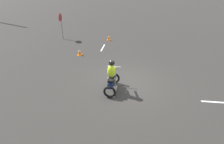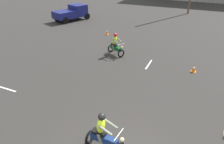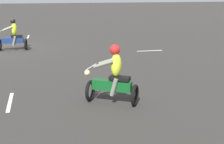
% 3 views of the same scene
% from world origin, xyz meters
% --- Properties ---
extents(ground_plane, '(120.00, 120.00, 0.00)m').
position_xyz_m(ground_plane, '(0.00, 0.00, 0.00)').
color(ground_plane, '#2D2B28').
extents(motorcycle_rider_foreground, '(1.53, 0.75, 1.66)m').
position_xyz_m(motorcycle_rider_foreground, '(-0.77, 0.60, 0.73)').
color(motorcycle_rider_foreground, black).
rests_on(motorcycle_rider_foreground, ground).
extents(stop_sign, '(0.70, 0.08, 2.30)m').
position_xyz_m(stop_sign, '(7.32, 5.96, 1.63)').
color(stop_sign, slate).
rests_on(stop_sign, ground).
extents(traffic_cone_near_right, '(0.32, 0.32, 0.48)m').
position_xyz_m(traffic_cone_near_right, '(3.56, 3.39, 0.23)').
color(traffic_cone_near_right, orange).
rests_on(traffic_cone_near_right, ground).
extents(traffic_cone_mid_left, '(0.32, 0.32, 0.47)m').
position_xyz_m(traffic_cone_mid_left, '(7.32, 1.68, 0.22)').
color(traffic_cone_mid_left, orange).
rests_on(traffic_cone_mid_left, ground).
extents(lane_stripe_e, '(1.59, 0.17, 0.01)m').
position_xyz_m(lane_stripe_e, '(5.29, 1.93, 0.00)').
color(lane_stripe_e, silver).
rests_on(lane_stripe_e, ground).
extents(lane_stripe_s, '(0.13, 1.48, 0.01)m').
position_xyz_m(lane_stripe_s, '(-1.30, -4.25, 0.00)').
color(lane_stripe_s, silver).
rests_on(lane_stripe_s, ground).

